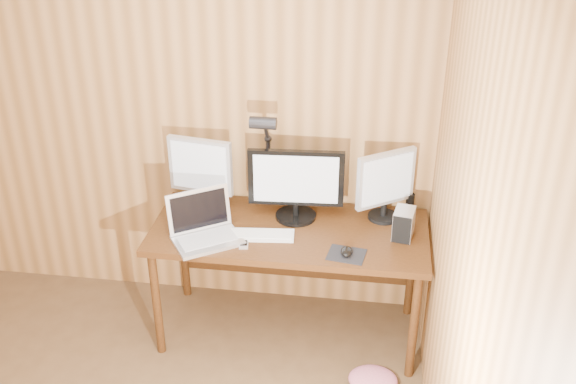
% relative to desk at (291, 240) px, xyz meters
% --- Properties ---
extents(desk, '(1.60, 0.70, 0.75)m').
position_rel_desk_xyz_m(desk, '(0.00, 0.00, 0.00)').
color(desk, '#3E210C').
rests_on(desk, floor).
extents(monitor_center, '(0.56, 0.24, 0.44)m').
position_rel_desk_xyz_m(monitor_center, '(0.02, 0.07, 0.35)').
color(monitor_center, black).
rests_on(monitor_center, desk).
extents(monitor_left, '(0.40, 0.19, 0.45)m').
position_rel_desk_xyz_m(monitor_left, '(-0.56, 0.12, 0.36)').
color(monitor_left, black).
rests_on(monitor_left, desk).
extents(monitor_right, '(0.33, 0.24, 0.43)m').
position_rel_desk_xyz_m(monitor_right, '(0.54, 0.13, 0.35)').
color(monitor_right, black).
rests_on(monitor_right, desk).
extents(laptop, '(0.46, 0.44, 0.26)m').
position_rel_desk_xyz_m(laptop, '(-0.46, -0.23, 0.19)').
color(laptop, silver).
rests_on(laptop, desk).
extents(keyboard, '(0.43, 0.17, 0.02)m').
position_rel_desk_xyz_m(keyboard, '(-0.17, -0.18, 0.13)').
color(keyboard, silver).
rests_on(keyboard, desk).
extents(mousepad, '(0.22, 0.19, 0.00)m').
position_rel_desk_xyz_m(mousepad, '(0.35, -0.30, 0.12)').
color(mousepad, black).
rests_on(mousepad, desk).
extents(mouse, '(0.10, 0.12, 0.04)m').
position_rel_desk_xyz_m(mouse, '(0.35, -0.30, 0.14)').
color(mouse, black).
rests_on(mouse, mousepad).
extents(hard_drive, '(0.13, 0.17, 0.17)m').
position_rel_desk_xyz_m(hard_drive, '(0.65, -0.07, 0.21)').
color(hard_drive, silver).
rests_on(hard_drive, desk).
extents(phone, '(0.07, 0.11, 0.01)m').
position_rel_desk_xyz_m(phone, '(-0.23, -0.27, 0.13)').
color(phone, silver).
rests_on(phone, desk).
extents(speaker, '(0.05, 0.05, 0.12)m').
position_rel_desk_xyz_m(speaker, '(0.69, 0.23, 0.18)').
color(speaker, black).
rests_on(speaker, desk).
extents(desk_lamp, '(0.15, 0.22, 0.66)m').
position_rel_desk_xyz_m(desk_lamp, '(-0.17, 0.15, 0.53)').
color(desk_lamp, black).
rests_on(desk_lamp, desk).
extents(fabric_pile, '(0.31, 0.26, 0.09)m').
position_rel_desk_xyz_m(fabric_pile, '(0.54, -0.48, -0.58)').
color(fabric_pile, '#C25E73').
rests_on(fabric_pile, floor).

